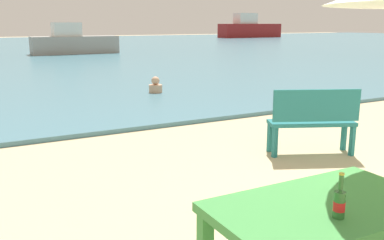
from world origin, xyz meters
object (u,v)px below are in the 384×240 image
boat_barge (249,29)px  boat_tanker (74,43)px  beer_bottle_amber (339,202)px  bench_teal_center (313,118)px  picnic_table_green (324,220)px  swimmer_person (156,86)px

boat_barge → boat_tanker: 31.05m
beer_bottle_amber → bench_teal_center: (2.45, 2.74, -0.31)m
picnic_table_green → boat_tanker: 23.72m
swimmer_person → boat_barge: size_ratio=0.05×
picnic_table_green → beer_bottle_amber: bearing=-113.7°
picnic_table_green → boat_barge: size_ratio=0.18×
beer_bottle_amber → boat_tanker: (4.00, 23.57, -0.14)m
swimmer_person → boat_tanker: (1.47, 15.14, 0.47)m
picnic_table_green → boat_barge: 50.69m
boat_tanker → picnic_table_green: bearing=-99.5°
bench_teal_center → swimmer_person: bearing=89.2°
picnic_table_green → bench_teal_center: bench_teal_center is taller
bench_teal_center → boat_tanker: 20.89m
beer_bottle_amber → picnic_table_green: bearing=66.3°
swimmer_person → boat_barge: (26.71, 33.21, 0.87)m
swimmer_person → boat_barge: boat_barge is taller
swimmer_person → boat_barge: bearing=51.2°
boat_tanker → beer_bottle_amber: bearing=-99.6°
boat_tanker → bench_teal_center: bearing=-94.2°
bench_teal_center → beer_bottle_amber: bearing=-131.8°
swimmer_person → boat_barge: 42.63m
bench_teal_center → picnic_table_green: bearing=-132.9°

